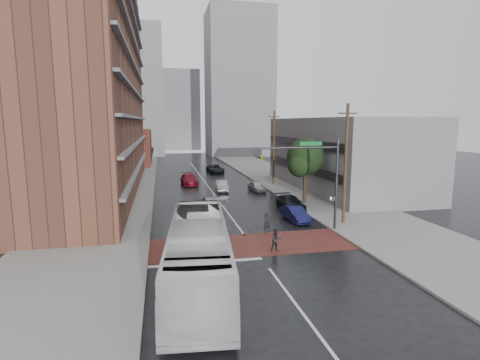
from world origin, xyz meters
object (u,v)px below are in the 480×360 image
suv_travel (215,169)px  car_travel_b (222,186)px  transit_bus (199,253)px  pedestrian_b (276,240)px  car_parked_mid (290,203)px  car_parked_near (295,214)px  car_travel_c (189,179)px  car_travel_a (211,205)px  car_parked_far (257,186)px  pedestrian_a (267,223)px

suv_travel → car_travel_b: bearing=-100.7°
transit_bus → pedestrian_b: size_ratio=8.31×
suv_travel → car_parked_mid: suv_travel is taller
car_parked_mid → transit_bus: bearing=-127.2°
suv_travel → car_parked_near: suv_travel is taller
car_travel_b → car_travel_c: size_ratio=0.78×
car_travel_c → car_parked_mid: size_ratio=1.11×
suv_travel → car_parked_near: size_ratio=1.28×
transit_bus → pedestrian_b: (5.55, 4.26, -1.01)m
car_parked_near → car_parked_mid: bearing=72.1°
car_travel_c → car_travel_a: bearing=-90.7°
car_parked_near → car_travel_a: bearing=144.2°
car_travel_c → car_parked_far: bearing=-43.4°
transit_bus → car_parked_mid: size_ratio=2.80×
suv_travel → car_parked_near: bearing=-91.1°
pedestrian_a → car_parked_near: size_ratio=0.41×
pedestrian_a → car_parked_far: size_ratio=0.44×
car_travel_b → suv_travel: size_ratio=0.79×
pedestrian_a → suv_travel: size_ratio=0.32×
car_travel_c → car_parked_near: car_travel_c is taller
pedestrian_b → car_travel_a: size_ratio=0.32×
car_travel_a → car_parked_near: size_ratio=1.24×
car_parked_near → car_parked_mid: (1.10, 4.32, 0.02)m
transit_bus → car_parked_mid: transit_bus is taller
pedestrian_b → car_parked_far: size_ratio=0.43×
car_parked_near → car_parked_far: (0.31, 14.49, -0.03)m
car_travel_b → car_travel_c: car_travel_c is taller
car_travel_c → suv_travel: bearing=61.6°
pedestrian_b → car_travel_a: bearing=98.6°
pedestrian_b → car_travel_b: bearing=84.6°
transit_bus → car_travel_c: transit_bus is taller
pedestrian_b → car_parked_near: 7.98m
car_travel_a → car_parked_near: 7.95m
pedestrian_b → suv_travel: pedestrian_b is taller
pedestrian_a → car_parked_mid: (4.42, 7.08, -0.13)m
car_travel_a → car_parked_mid: (7.83, 0.08, -0.16)m
transit_bus → suv_travel: bearing=86.5°
car_travel_a → suv_travel: (4.39, 27.98, -0.13)m
car_parked_mid → pedestrian_a: bearing=-125.0°
transit_bus → pedestrian_a: size_ratio=8.08×
car_parked_far → car_travel_a: bearing=-131.8°
suv_travel → car_parked_far: (2.65, -17.72, -0.08)m
pedestrian_a → car_parked_mid: pedestrian_a is taller
suv_travel → pedestrian_a: bearing=-96.8°
car_travel_c → car_parked_near: size_ratio=1.30×
pedestrian_a → transit_bus: bearing=-141.2°
car_travel_c → car_parked_mid: 18.86m
transit_bus → car_parked_near: size_ratio=3.27×
transit_bus → car_parked_far: 27.53m
car_travel_c → car_parked_far: (7.85, -6.59, -0.12)m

